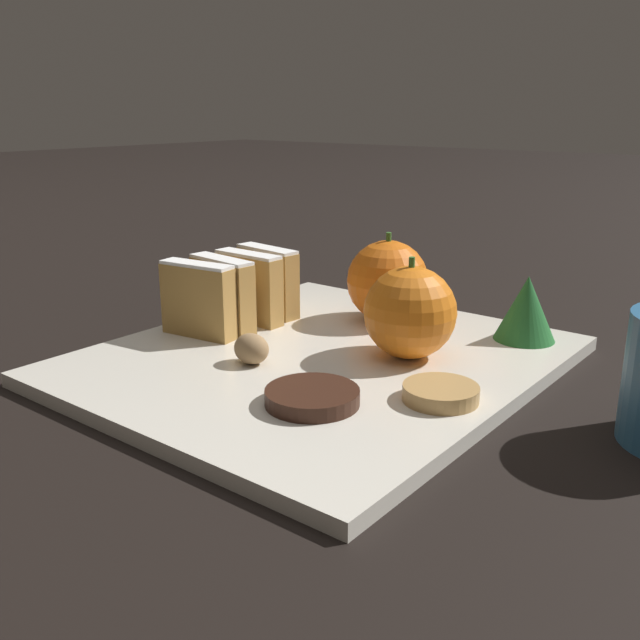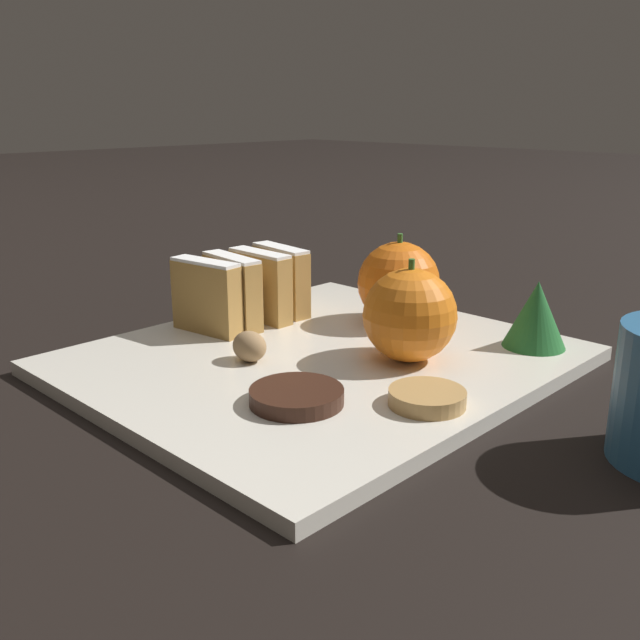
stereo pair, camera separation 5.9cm
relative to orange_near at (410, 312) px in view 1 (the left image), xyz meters
The scene contains 12 objects.
ground_plane 0.09m from the orange_near, 146.93° to the right, with size 6.00×6.00×0.00m, color black.
serving_platter 0.09m from the orange_near, 146.93° to the right, with size 0.34×0.38×0.01m.
stollen_slice_front 0.19m from the orange_near, 158.84° to the right, with size 0.07×0.03×0.07m.
stollen_slice_second 0.18m from the orange_near, 167.69° to the right, with size 0.07×0.03×0.07m.
stollen_slice_third 0.18m from the orange_near, behind, with size 0.07×0.02×0.07m.
stollen_slice_fourth 0.18m from the orange_near, behind, with size 0.07×0.03×0.07m.
orange_near is the anchor object (origin of this frame).
orange_far 0.11m from the orange_near, 133.17° to the left, with size 0.08×0.08×0.09m.
walnut 0.13m from the orange_near, 134.48° to the right, with size 0.03×0.03×0.03m.
chocolate_cookie 0.13m from the orange_near, 90.30° to the right, with size 0.07×0.07×0.01m.
gingerbread_cookie 0.10m from the orange_near, 44.40° to the right, with size 0.05×0.05×0.01m.
evergreen_sprig 0.12m from the orange_near, 61.03° to the left, with size 0.05×0.05×0.06m.
Camera 1 is at (0.35, -0.45, 0.21)m, focal length 40.00 mm.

